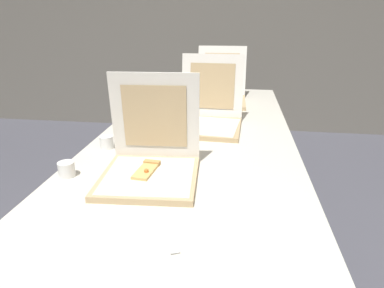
{
  "coord_description": "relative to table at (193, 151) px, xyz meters",
  "views": [
    {
      "loc": [
        0.19,
        -0.75,
        1.29
      ],
      "look_at": [
        0.02,
        0.48,
        0.81
      ],
      "focal_mm": 31.24,
      "sensor_mm": 36.0,
      "label": 1
    }
  ],
  "objects": [
    {
      "name": "napkin_pile",
      "position": [
        -0.02,
        -0.73,
        0.05
      ],
      "size": [
        0.17,
        0.18,
        0.01
      ],
      "color": "white",
      "rests_on": "table"
    },
    {
      "name": "pizza_box_back",
      "position": [
        0.08,
        0.78,
        0.09
      ],
      "size": [
        0.34,
        0.43,
        0.34
      ],
      "rotation": [
        0.0,
        0.0,
        0.01
      ],
      "color": "tan",
      "rests_on": "table"
    },
    {
      "name": "cup_white_near_center",
      "position": [
        -0.36,
        -0.13,
        0.07
      ],
      "size": [
        0.06,
        0.06,
        0.06
      ],
      "primitive_type": "cylinder",
      "color": "white",
      "rests_on": "table"
    },
    {
      "name": "pizza_box_middle",
      "position": [
        0.05,
        0.22,
        0.1
      ],
      "size": [
        0.35,
        0.4,
        0.35
      ],
      "rotation": [
        0.0,
        0.0,
        -0.04
      ],
      "color": "tan",
      "rests_on": "table"
    },
    {
      "name": "cup_white_near_left",
      "position": [
        -0.4,
        -0.41,
        0.07
      ],
      "size": [
        0.06,
        0.06,
        0.06
      ],
      "primitive_type": "cylinder",
      "color": "white",
      "rests_on": "table"
    },
    {
      "name": "cup_white_far",
      "position": [
        -0.16,
        0.41,
        0.07
      ],
      "size": [
        0.06,
        0.06,
        0.06
      ],
      "primitive_type": "cylinder",
      "color": "white",
      "rests_on": "table"
    },
    {
      "name": "table",
      "position": [
        0.0,
        0.0,
        0.0
      ],
      "size": [
        0.92,
        2.4,
        0.75
      ],
      "color": "silver",
      "rests_on": "ground"
    },
    {
      "name": "cup_white_mid",
      "position": [
        -0.32,
        0.1,
        0.07
      ],
      "size": [
        0.06,
        0.06,
        0.06
      ],
      "primitive_type": "cylinder",
      "color": "white",
      "rests_on": "table"
    },
    {
      "name": "pizza_box_front",
      "position": [
        -0.1,
        -0.36,
        0.1
      ],
      "size": [
        0.35,
        0.36,
        0.35
      ],
      "rotation": [
        0.0,
        0.0,
        0.06
      ],
      "color": "tan",
      "rests_on": "table"
    },
    {
      "name": "wall_back",
      "position": [
        0.0,
        2.52,
        0.6
      ],
      "size": [
        10.0,
        0.1,
        2.6
      ],
      "primitive_type": "cube",
      "color": "gray",
      "rests_on": "ground"
    }
  ]
}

